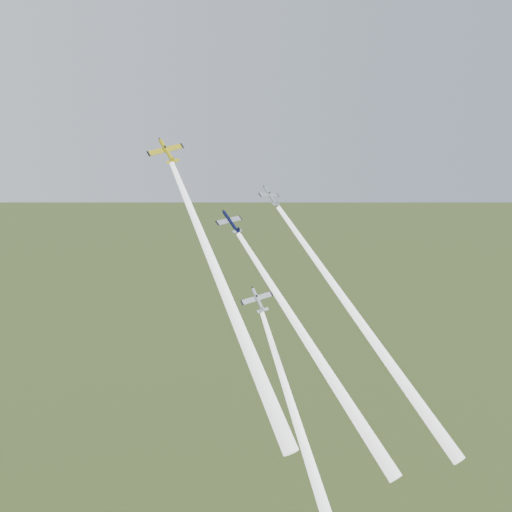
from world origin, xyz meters
name	(u,v)px	position (x,y,z in m)	size (l,w,h in m)	color
plane_yellow	(167,151)	(-16.90, 0.93, 114.20)	(7.77, 7.71, 1.22)	yellow
smoke_trail_yellow	(224,291)	(-18.61, -22.34, 90.70)	(2.62, 2.62, 59.85)	white
plane_navy	(231,222)	(-4.90, -3.76, 99.50)	(7.05, 6.99, 1.10)	#0D103A
smoke_trail_navy	(311,347)	(-0.78, -25.32, 77.39)	(2.62, 2.62, 55.91)	white
plane_silver_right	(270,196)	(8.07, -0.27, 103.72)	(6.60, 6.54, 1.03)	#B1B8C0
smoke_trail_silver_right	(362,325)	(13.90, -24.25, 78.87)	(2.62, 2.62, 63.64)	white
plane_silver_low	(258,300)	(-2.03, -9.52, 83.45)	(7.12, 7.07, 1.12)	silver
smoke_trail_silver_low	(304,446)	(-6.98, -31.05, 61.20)	(2.62, 2.62, 56.31)	white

